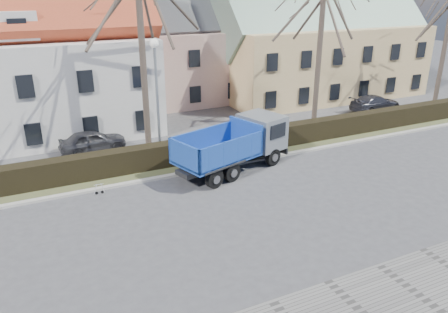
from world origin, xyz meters
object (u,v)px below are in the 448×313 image
parked_car_a (93,141)px  streetlight (157,102)px  parked_car_b (375,103)px  dump_truck (229,147)px  cart_frame (95,189)px

parked_car_a → streetlight: bearing=-138.1°
streetlight → parked_car_a: bearing=135.5°
parked_car_b → streetlight: bearing=96.6°
streetlight → parked_car_b: streetlight is taller
dump_truck → parked_car_b: (15.66, 5.77, -0.74)m
cart_frame → parked_car_b: (22.70, 5.58, 0.34)m
parked_car_a → cart_frame: bearing=167.4°
dump_truck → streetlight: bearing=116.4°
parked_car_b → parked_car_a: bearing=87.1°
cart_frame → parked_car_b: parked_car_b is taller
parked_car_a → parked_car_b: 21.76m
dump_truck → parked_car_b: 16.70m
streetlight → parked_car_a: size_ratio=1.78×
streetlight → parked_car_b: size_ratio=1.58×
cart_frame → parked_car_b: bearing=13.8°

